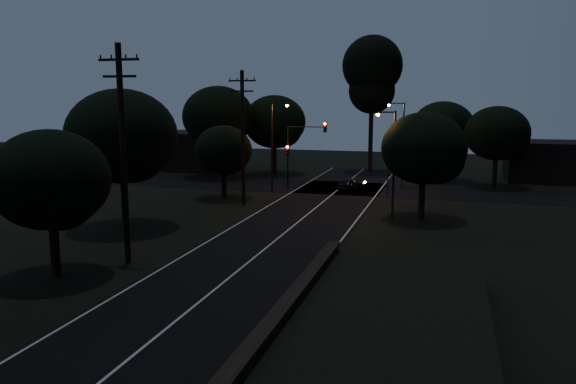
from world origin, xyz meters
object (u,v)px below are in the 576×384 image
Objects in this scene: signal_left at (288,159)px; car at (350,184)px; utility_pole_far at (243,135)px; signal_mast at (306,143)px; tall_pine at (372,74)px; signal_right at (388,162)px; utility_pole_mid at (123,151)px; streetlight_b at (401,138)px; streetlight_a at (274,141)px; streetlight_c at (392,156)px.

car is at bearing 10.02° from signal_left.
utility_pole_far is 8.64m from signal_mast.
signal_right is (3.60, -15.01, -8.25)m from tall_pine.
utility_pole_mid is 2.68× the size of signal_left.
signal_left is at bearing -179.87° from signal_mast.
signal_right is 7.66m from signal_mast.
utility_pole_mid is 1.05× the size of utility_pole_far.
streetlight_b is 6.56m from car.
car is at bearing -144.39° from streetlight_b.
streetlight_a is at bearing 83.41° from utility_pole_far.
car is (6.42, 3.00, -4.06)m from streetlight_a.
utility_pole_far reaches higher than streetlight_b.
car is (4.03, 1.01, -3.76)m from signal_mast.
utility_pole_far is at bearing -133.30° from streetlight_b.
utility_pole_mid is 23.04m from streetlight_a.
signal_right is 10.26m from streetlight_a.
utility_pole_far is at bearing -96.59° from streetlight_a.
tall_pine reaches higher than streetlight_a.
streetlight_c is at bearing -43.76° from signal_left.
signal_mast is at bearing 0.13° from signal_left.
streetlight_c is 2.21× the size of car.
tall_pine is at bearing 103.49° from signal_right.
streetlight_a is 8.17m from car.
utility_pole_far is at bearing 90.00° from utility_pole_mid.
signal_mast is 0.78× the size of streetlight_b.
tall_pine is at bearing 80.07° from utility_pole_mid.
streetlight_b is at bearing 80.00° from signal_right.
streetlight_b is at bearing -123.55° from car.
signal_left is at bearing -157.95° from streetlight_b.
utility_pole_mid is 2.68× the size of signal_right.
tall_pine is at bearing -68.69° from car.
utility_pole_far is at bearing -99.94° from signal_left.
signal_left and signal_right have the same top height.
tall_pine is at bearing 111.38° from streetlight_b.
utility_pole_mid reaches higher than signal_left.
streetlight_a is at bearing -109.59° from signal_left.
streetlight_a is at bearing -110.36° from tall_pine.
tall_pine reaches higher than utility_pole_mid.
utility_pole_mid is 27.44m from car.
signal_mast is at bearing 34.86° from car.
tall_pine is (7.00, 40.00, 5.35)m from utility_pole_mid.
signal_right is at bearing 67.01° from utility_pole_mid.
signal_right reaches higher than car.
signal_left is 2.77m from streetlight_a.
utility_pole_mid is 1.38× the size of streetlight_b.
streetlight_c is at bearing -79.07° from tall_pine.
streetlight_b is at bearing 25.99° from signal_mast.
utility_pole_mid reaches higher than streetlight_b.
streetlight_b reaches higher than streetlight_c.
utility_pole_mid is 25.19m from signal_left.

